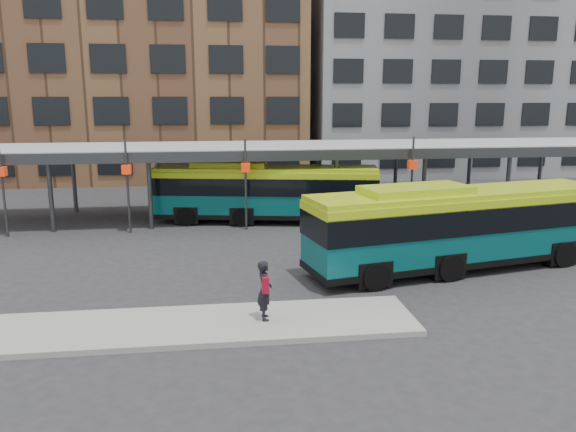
# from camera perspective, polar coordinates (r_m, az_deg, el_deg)

# --- Properties ---
(ground) EXTENTS (120.00, 120.00, 0.00)m
(ground) POSITION_cam_1_polar(r_m,az_deg,el_deg) (21.02, 5.58, -7.29)
(ground) COLOR #28282B
(ground) RESTS_ON ground
(boarding_island) EXTENTS (14.00, 3.00, 0.18)m
(boarding_island) POSITION_cam_1_polar(r_m,az_deg,el_deg) (17.71, -10.05, -10.94)
(boarding_island) COLOR gray
(boarding_island) RESTS_ON ground
(canopy) EXTENTS (40.00, 6.53, 4.80)m
(canopy) POSITION_cam_1_polar(r_m,az_deg,el_deg) (32.61, 0.53, 6.79)
(canopy) COLOR #999B9E
(canopy) RESTS_ON ground
(building_brick) EXTENTS (26.00, 14.00, 22.00)m
(building_brick) POSITION_cam_1_polar(r_m,az_deg,el_deg) (51.72, -14.05, 16.32)
(building_brick) COLOR brown
(building_brick) RESTS_ON ground
(building_grey) EXTENTS (24.00, 14.00, 20.00)m
(building_grey) POSITION_cam_1_polar(r_m,az_deg,el_deg) (55.33, 14.88, 14.95)
(building_grey) COLOR slate
(building_grey) RESTS_ON ground
(bus_front) EXTENTS (13.12, 5.30, 3.54)m
(bus_front) POSITION_cam_1_polar(r_m,az_deg,el_deg) (23.74, 16.93, -0.86)
(bus_front) COLOR #06494C
(bus_front) RESTS_ON ground
(bus_rear) EXTENTS (12.55, 4.76, 3.38)m
(bus_rear) POSITION_cam_1_polar(r_m,az_deg,el_deg) (31.29, -2.33, 2.59)
(bus_rear) COLOR #06494C
(bus_rear) RESTS_ON ground
(pedestrian) EXTENTS (0.47, 0.71, 1.87)m
(pedestrian) POSITION_cam_1_polar(r_m,az_deg,el_deg) (17.39, -2.38, -7.50)
(pedestrian) COLOR black
(pedestrian) RESTS_ON boarding_island
(bike_rack) EXTENTS (6.93, 1.41, 1.04)m
(bike_rack) POSITION_cam_1_polar(r_m,az_deg,el_deg) (36.62, 22.19, 1.05)
(bike_rack) COLOR slate
(bike_rack) RESTS_ON ground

